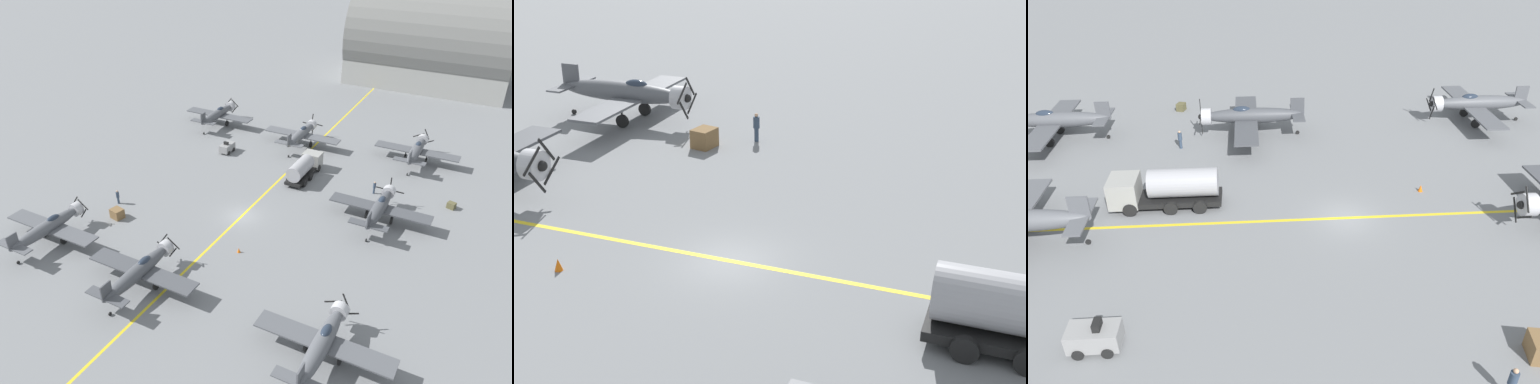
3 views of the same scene
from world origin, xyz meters
The scene contains 6 objects.
ground_plane centered at (0.00, 0.00, 0.00)m, with size 400.00×400.00×0.00m, color slate.
taxiway_stripe centered at (0.00, 0.00, 0.00)m, with size 0.30×160.00×0.01m, color yellow.
airplane_near_left centered at (-16.13, -14.60, 2.01)m, with size 12.00×9.98×3.65m.
ground_crew_walking centered at (-15.20, -4.74, 1.01)m, with size 0.40×0.40×1.86m.
supply_crate_mid_lane centered at (-13.02, -7.37, 0.60)m, with size 1.44×1.20×1.20m, color brown.
traffic_cone centered at (3.31, -6.47, 0.28)m, with size 0.36×0.36×0.55m, color orange.
Camera 2 is at (24.96, 11.20, 14.97)m, focal length 50.00 mm.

